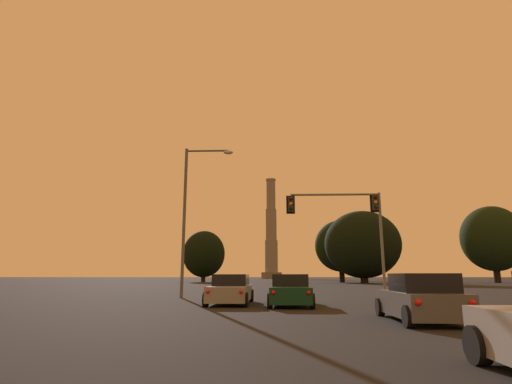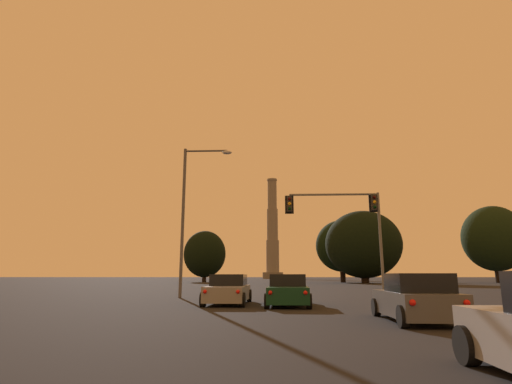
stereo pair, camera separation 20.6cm
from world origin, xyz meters
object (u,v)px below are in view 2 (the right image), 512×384
at_px(hatchback_right_lane_second, 416,299).
at_px(sedan_center_lane_front, 288,291).
at_px(sedan_left_lane_front, 228,290).
at_px(street_lamp, 190,205).
at_px(smokestack, 273,239).
at_px(traffic_light_overhead_right, 348,216).

relative_size(hatchback_right_lane_second, sedan_center_lane_front, 0.87).
distance_m(sedan_left_lane_front, street_lamp, 8.06).
relative_size(sedan_left_lane_front, street_lamp, 0.49).
relative_size(street_lamp, smokestack, 0.24).
height_order(hatchback_right_lane_second, sedan_left_lane_front, hatchback_right_lane_second).
bearing_deg(traffic_light_overhead_right, street_lamp, -174.63).
bearing_deg(sedan_left_lane_front, sedan_center_lane_front, -14.73).
distance_m(sedan_center_lane_front, smokestack, 140.21).
bearing_deg(sedan_left_lane_front, hatchback_right_lane_second, -47.12).
bearing_deg(sedan_center_lane_front, sedan_left_lane_front, 166.12).
xyz_separation_m(hatchback_right_lane_second, traffic_light_overhead_right, (0.69, 13.63, 4.54)).
distance_m(traffic_light_overhead_right, smokestack, 132.80).
height_order(sedan_center_lane_front, sedan_left_lane_front, same).
xyz_separation_m(hatchback_right_lane_second, sedan_center_lane_front, (-3.65, 6.52, 0.00)).
height_order(sedan_center_lane_front, traffic_light_overhead_right, traffic_light_overhead_right).
bearing_deg(sedan_center_lane_front, traffic_light_overhead_right, 60.63).
xyz_separation_m(hatchback_right_lane_second, street_lamp, (-9.68, 12.65, 5.19)).
relative_size(sedan_center_lane_front, traffic_light_overhead_right, 0.70).
relative_size(hatchback_right_lane_second, traffic_light_overhead_right, 0.61).
xyz_separation_m(sedan_left_lane_front, traffic_light_overhead_right, (7.22, 6.29, 4.54)).
height_order(traffic_light_overhead_right, smokestack, smokestack).
relative_size(traffic_light_overhead_right, street_lamp, 0.70).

